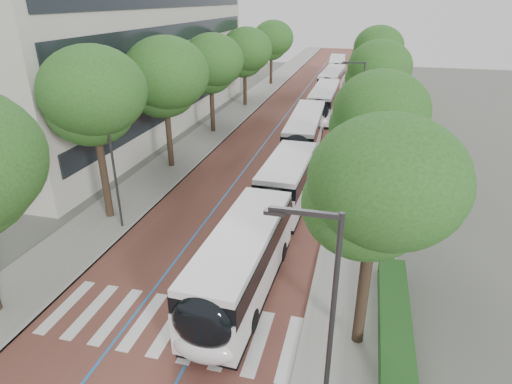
% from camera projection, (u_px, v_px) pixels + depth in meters
% --- Properties ---
extents(ground, '(160.00, 160.00, 0.00)m').
position_uv_depth(ground, '(156.00, 342.00, 16.87)').
color(ground, '#51544C').
rests_on(ground, ground).
extents(road, '(11.00, 140.00, 0.02)m').
position_uv_depth(road, '(304.00, 109.00, 52.14)').
color(road, brown).
rests_on(road, ground).
extents(sidewalk_left, '(4.00, 140.00, 0.12)m').
position_uv_depth(sidewalk_left, '(245.00, 105.00, 53.80)').
color(sidewalk_left, gray).
rests_on(sidewalk_left, ground).
extents(sidewalk_right, '(4.00, 140.00, 0.12)m').
position_uv_depth(sidewalk_right, '(367.00, 112.00, 50.43)').
color(sidewalk_right, gray).
rests_on(sidewalk_right, ground).
extents(kerb_left, '(0.20, 140.00, 0.14)m').
position_uv_depth(kerb_left, '(260.00, 106.00, 53.37)').
color(kerb_left, gray).
rests_on(kerb_left, ground).
extents(kerb_right, '(0.20, 140.00, 0.14)m').
position_uv_depth(kerb_right, '(351.00, 111.00, 50.86)').
color(kerb_right, gray).
rests_on(kerb_right, ground).
extents(zebra_crossing, '(10.55, 3.60, 0.01)m').
position_uv_depth(zebra_crossing, '(171.00, 325.00, 17.70)').
color(zebra_crossing, silver).
rests_on(zebra_crossing, ground).
extents(lane_line_left, '(0.12, 126.00, 0.01)m').
position_uv_depth(lane_line_left, '(291.00, 108.00, 52.49)').
color(lane_line_left, '#2365AF').
rests_on(lane_line_left, road).
extents(lane_line_right, '(0.12, 126.00, 0.01)m').
position_uv_depth(lane_line_right, '(317.00, 110.00, 51.77)').
color(lane_line_right, '#2365AF').
rests_on(lane_line_right, road).
extents(office_building, '(18.11, 40.00, 14.00)m').
position_uv_depth(office_building, '(98.00, 56.00, 43.02)').
color(office_building, '#A9A59C').
rests_on(office_building, ground).
extents(hedge, '(1.20, 14.00, 0.80)m').
position_uv_depth(hedge, '(398.00, 379.00, 14.61)').
color(hedge, '#174418').
rests_on(hedge, sidewalk_right).
extents(streetlight_near, '(1.82, 0.20, 8.00)m').
position_uv_depth(streetlight_near, '(324.00, 329.00, 10.74)').
color(streetlight_near, '#313134').
rests_on(streetlight_near, sidewalk_right).
extents(streetlight_far, '(1.82, 0.20, 8.00)m').
position_uv_depth(streetlight_far, '(358.00, 106.00, 32.78)').
color(streetlight_far, '#313134').
rests_on(streetlight_far, sidewalk_right).
extents(lamp_post_left, '(0.14, 0.14, 8.00)m').
position_uv_depth(lamp_post_left, '(113.00, 162.00, 23.58)').
color(lamp_post_left, '#313134').
rests_on(lamp_post_left, sidewalk_left).
extents(trees_left, '(6.49, 61.30, 9.66)m').
position_uv_depth(trees_left, '(197.00, 71.00, 37.46)').
color(trees_left, black).
rests_on(trees_left, ground).
extents(trees_right, '(5.88, 47.54, 8.93)m').
position_uv_depth(trees_right, '(375.00, 83.00, 33.64)').
color(trees_right, black).
rests_on(trees_right, ground).
extents(lead_bus, '(3.11, 18.47, 3.20)m').
position_uv_depth(lead_bus, '(265.00, 223.00, 22.45)').
color(lead_bus, black).
rests_on(lead_bus, ground).
extents(bus_queued_0, '(2.93, 12.47, 3.20)m').
position_uv_depth(bus_queued_0, '(305.00, 134.00, 37.12)').
color(bus_queued_0, silver).
rests_on(bus_queued_0, ground).
extents(bus_queued_1, '(2.58, 12.41, 3.20)m').
position_uv_depth(bus_queued_1, '(323.00, 102.00, 48.22)').
color(bus_queued_1, silver).
rests_on(bus_queued_1, ground).
extents(bus_queued_2, '(2.93, 12.47, 3.20)m').
position_uv_depth(bus_queued_2, '(331.00, 82.00, 59.86)').
color(bus_queued_2, silver).
rests_on(bus_queued_2, ground).
extents(bus_queued_3, '(3.24, 12.52, 3.20)m').
position_uv_depth(bus_queued_3, '(337.00, 68.00, 71.73)').
color(bus_queued_3, silver).
rests_on(bus_queued_3, ground).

